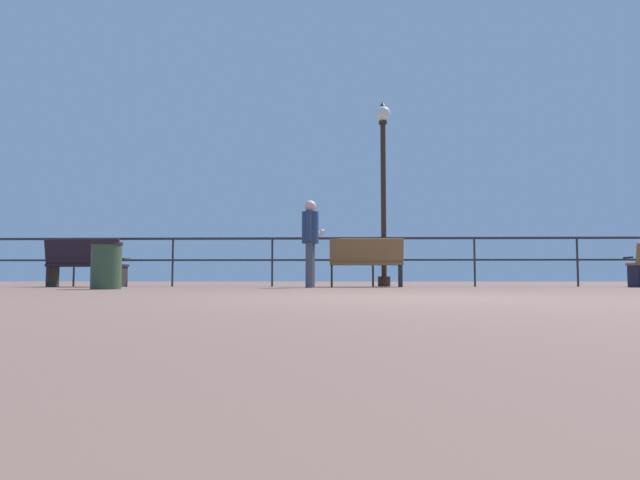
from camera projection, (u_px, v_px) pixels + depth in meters
ground_plane at (426, 298)px, 4.91m from camera, size 60.00×60.00×0.00m
pier_railing at (373, 250)px, 12.12m from camera, size 22.12×0.05×1.08m
bench_far_left at (85, 261)px, 11.56m from camera, size 1.63×0.75×0.99m
bench_near_left at (366, 261)px, 11.39m from camera, size 1.50×0.68×0.99m
lamppost_center at (383, 176)px, 12.43m from camera, size 0.35×0.35×4.17m
person_by_bench at (310, 237)px, 10.61m from camera, size 0.32×0.53×1.67m
seagull_on_rail at (319, 234)px, 12.17m from camera, size 0.34×0.24×0.17m
trash_bin at (106, 266)px, 9.02m from camera, size 0.50×0.50×0.76m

